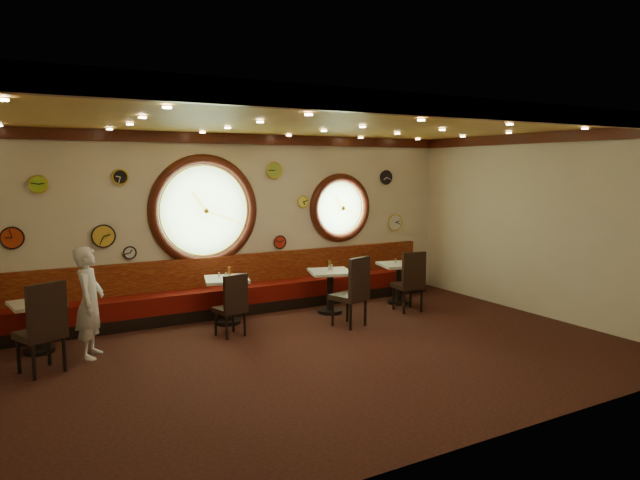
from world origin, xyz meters
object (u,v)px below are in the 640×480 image
(condiment_b_pepper, at_px, (226,275))
(chair_a, at_px, (44,322))
(chair_b, at_px, (233,301))
(condiment_a_salt, at_px, (33,297))
(table_b, at_px, (227,295))
(condiment_b_salt, at_px, (219,275))
(condiment_c_pepper, at_px, (332,267))
(table_a, at_px, (38,321))
(condiment_c_salt, at_px, (329,268))
(condiment_d_bottle, at_px, (403,259))
(condiment_a_bottle, at_px, (44,295))
(waiter, at_px, (90,302))
(condiment_c_bottle, at_px, (330,265))
(chair_d, at_px, (411,278))
(condiment_b_bottle, at_px, (229,272))
(chair_c, at_px, (354,287))
(table_c, at_px, (330,286))
(condiment_d_salt, at_px, (396,261))
(condiment_a_pepper, at_px, (37,300))
(table_d, at_px, (399,278))
(condiment_d_pepper, at_px, (405,262))

(condiment_b_pepper, bearing_deg, chair_a, -158.86)
(chair_b, relative_size, condiment_a_salt, 6.03)
(table_b, distance_m, condiment_b_salt, 0.36)
(condiment_c_pepper, bearing_deg, table_a, 178.90)
(condiment_c_salt, relative_size, condiment_d_bottle, 0.63)
(condiment_a_bottle, bearing_deg, waiter, -53.60)
(condiment_c_bottle, bearing_deg, condiment_b_pepper, 177.01)
(table_a, relative_size, condiment_a_bottle, 5.44)
(chair_d, distance_m, condiment_c_salt, 1.49)
(condiment_b_salt, bearing_deg, condiment_b_pepper, -67.70)
(table_b, distance_m, condiment_b_bottle, 0.38)
(condiment_b_pepper, bearing_deg, chair_c, -33.89)
(table_c, xyz_separation_m, condiment_b_pepper, (-1.89, 0.19, 0.34))
(table_b, relative_size, condiment_d_bottle, 5.74)
(condiment_d_salt, xyz_separation_m, condiment_a_pepper, (-6.21, -0.01, -0.05))
(condiment_d_salt, relative_size, condiment_b_bottle, 0.56)
(chair_c, bearing_deg, condiment_d_bottle, 11.78)
(table_d, bearing_deg, chair_b, -171.73)
(condiment_c_bottle, bearing_deg, condiment_c_pepper, -84.58)
(chair_b, xyz_separation_m, condiment_a_pepper, (-2.66, 0.59, 0.21))
(chair_d, relative_size, condiment_a_pepper, 7.51)
(condiment_a_pepper, bearing_deg, condiment_c_pepper, -0.31)
(table_c, xyz_separation_m, condiment_c_pepper, (0.05, 0.02, 0.34))
(table_d, xyz_separation_m, chair_b, (-3.58, -0.52, 0.08))
(condiment_b_pepper, relative_size, condiment_c_bottle, 0.65)
(condiment_d_pepper, bearing_deg, waiter, -176.36)
(condiment_d_pepper, xyz_separation_m, waiter, (-5.68, -0.36, -0.05))
(table_c, distance_m, condiment_b_salt, 2.01)
(table_c, height_order, chair_a, chair_a)
(table_d, xyz_separation_m, condiment_b_pepper, (-3.41, 0.21, 0.34))
(table_d, xyz_separation_m, condiment_b_salt, (-3.48, 0.37, 0.33))
(condiment_a_bottle, distance_m, condiment_b_bottle, 2.81)
(chair_b, bearing_deg, chair_d, -13.86)
(table_c, distance_m, condiment_b_pepper, 1.93)
(condiment_c_pepper, distance_m, condiment_a_bottle, 4.66)
(condiment_c_salt, distance_m, condiment_b_bottle, 1.79)
(chair_d, bearing_deg, condiment_c_bottle, 155.06)
(condiment_a_salt, xyz_separation_m, condiment_a_bottle, (0.14, 0.04, 0.02))
(chair_b, bearing_deg, condiment_d_bottle, -2.65)
(condiment_a_bottle, bearing_deg, condiment_a_salt, -165.17)
(condiment_d_bottle, bearing_deg, condiment_b_pepper, 177.71)
(condiment_c_bottle, bearing_deg, table_d, -4.27)
(waiter, bearing_deg, table_c, -60.90)
(table_c, bearing_deg, chair_d, -27.43)
(table_d, distance_m, condiment_a_bottle, 6.15)
(table_d, xyz_separation_m, condiment_c_salt, (-1.55, 0.02, 0.33))
(chair_d, relative_size, condiment_b_bottle, 3.97)
(condiment_d_pepper, bearing_deg, chair_a, -172.83)
(chair_a, xyz_separation_m, condiment_a_pepper, (-0.02, 0.94, 0.10))
(chair_b, xyz_separation_m, condiment_a_bottle, (-2.56, 0.78, 0.23))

